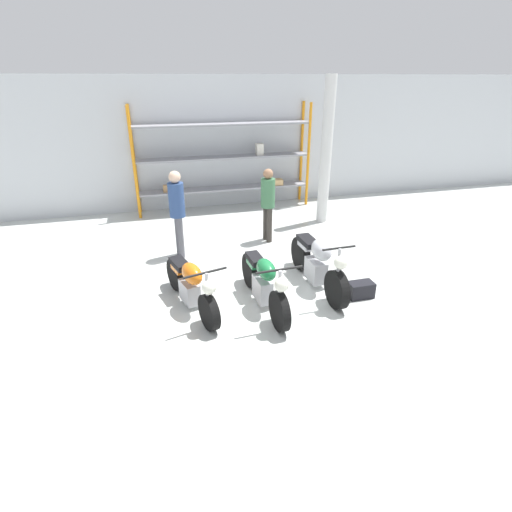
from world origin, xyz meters
TOP-DOWN VIEW (x-y plane):
  - ground_plane at (0.00, 0.00)m, footprint 30.00×30.00m
  - back_wall at (0.00, 5.85)m, footprint 30.00×0.08m
  - shelving_rack at (0.49, 5.48)m, footprint 4.93×0.63m
  - support_pillar at (2.71, 3.67)m, footprint 0.28×0.28m
  - motorcycle_orange at (-1.17, 0.16)m, footprint 0.84×2.01m
  - motorcycle_green at (-0.01, -0.11)m, footprint 0.72×2.09m
  - motorcycle_silver at (1.13, 0.30)m, footprint 0.57×2.21m
  - person_browsing at (0.91, 2.71)m, footprint 0.37×0.37m
  - person_near_rack at (-1.15, 2.36)m, footprint 0.36×0.36m
  - toolbox at (1.71, -0.26)m, footprint 0.44×0.26m

SIDE VIEW (x-z plane):
  - ground_plane at x=0.00m, z-range 0.00..0.00m
  - toolbox at x=1.71m, z-range 0.00..0.28m
  - motorcycle_orange at x=-1.17m, z-range -0.04..0.91m
  - motorcycle_green at x=-0.01m, z-range -0.05..0.96m
  - motorcycle_silver at x=1.13m, z-range -0.06..1.01m
  - person_browsing at x=0.91m, z-range 0.15..1.84m
  - person_near_rack at x=-1.15m, z-range 0.17..2.00m
  - shelving_rack at x=0.49m, z-range -0.01..2.89m
  - back_wall at x=0.00m, z-range 0.00..3.60m
  - support_pillar at x=2.71m, z-range 0.00..3.60m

